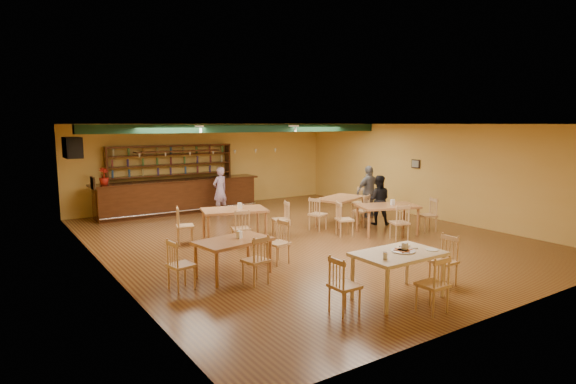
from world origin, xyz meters
TOP-DOWN VIEW (x-y plane):
  - floor at (0.00, 0.00)m, footprint 12.00×12.00m
  - ceiling_beam at (0.00, 2.80)m, footprint 10.00×0.30m
  - track_rail_left at (-1.80, 3.40)m, footprint 0.05×2.50m
  - track_rail_right at (1.40, 3.40)m, footprint 0.05×2.50m
  - ac_unit at (-4.80, 4.20)m, footprint 0.34×0.70m
  - picture_left at (-4.97, 1.00)m, footprint 0.04×0.34m
  - picture_right at (4.97, 0.50)m, footprint 0.04×0.34m
  - bar_counter at (-1.44, 5.15)m, footprint 5.68×0.85m
  - back_bar_hutch at (-1.44, 5.78)m, footprint 4.40×0.40m
  - poinsettia at (-3.83, 5.15)m, footprint 0.38×0.38m
  - dining_table_a at (-1.60, 0.73)m, footprint 1.83×1.37m
  - dining_table_b at (2.08, 0.86)m, footprint 1.80×1.41m
  - dining_table_c at (-2.96, -1.89)m, footprint 1.59×1.11m
  - dining_table_d at (2.23, -0.96)m, footprint 1.82×1.43m
  - near_table at (-1.16, -4.59)m, footprint 1.53×0.99m
  - pizza_tray at (-1.05, -4.59)m, footprint 0.53×0.53m
  - parmesan_shaker at (-1.65, -4.75)m, footprint 0.07×0.07m
  - napkin_stack at (-0.78, -4.37)m, footprint 0.25×0.22m
  - pizza_server at (-0.89, -4.53)m, footprint 0.32×0.24m
  - side_plate at (-0.56, -4.80)m, footprint 0.22×0.22m
  - patron_bar at (-0.29, 4.33)m, footprint 0.65×0.52m
  - patron_right_a at (2.88, 0.06)m, footprint 0.91×0.90m
  - patron_right_b at (3.43, 1.04)m, footprint 1.00×0.46m

SIDE VIEW (x-z plane):
  - floor at x=0.00m, z-range 0.00..0.00m
  - dining_table_c at x=-2.96m, z-range 0.00..0.73m
  - dining_table_b at x=2.08m, z-range 0.00..0.79m
  - dining_table_d at x=2.23m, z-range 0.00..0.80m
  - near_table at x=-1.16m, z-range 0.00..0.82m
  - dining_table_a at x=-1.60m, z-range 0.00..0.82m
  - bar_counter at x=-1.44m, z-range 0.00..1.13m
  - patron_right_a at x=2.88m, z-range 0.00..1.49m
  - patron_bar at x=-0.29m, z-range 0.00..1.57m
  - side_plate at x=-0.56m, z-range 0.82..0.83m
  - pizza_tray at x=-1.05m, z-range 0.82..0.83m
  - napkin_stack at x=-0.78m, z-range 0.82..0.85m
  - pizza_server at x=-0.89m, z-range 0.83..0.83m
  - patron_right_b at x=3.43m, z-range 0.00..1.67m
  - parmesan_shaker at x=-1.65m, z-range 0.82..0.93m
  - back_bar_hutch at x=-1.44m, z-range 0.00..2.28m
  - poinsettia at x=-3.83m, z-range 1.13..1.67m
  - picture_left at x=-4.97m, z-range 1.56..1.84m
  - picture_right at x=4.97m, z-range 1.56..1.84m
  - ac_unit at x=-4.80m, z-range 2.11..2.59m
  - ceiling_beam at x=0.00m, z-range 2.75..3.00m
  - track_rail_left at x=-1.80m, z-range 2.92..2.96m
  - track_rail_right at x=1.40m, z-range 2.92..2.96m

